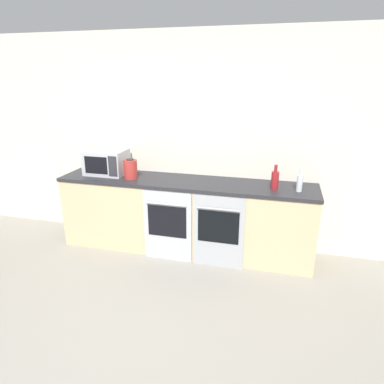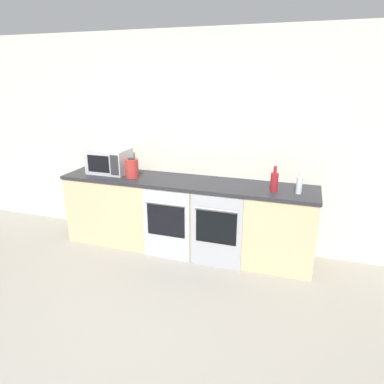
{
  "view_description": "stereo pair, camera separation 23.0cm",
  "coord_description": "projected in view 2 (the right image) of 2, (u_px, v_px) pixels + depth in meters",
  "views": [
    {
      "loc": [
        1.09,
        -1.84,
        2.07
      ],
      "look_at": [
        0.09,
        1.91,
        0.76
      ],
      "focal_mm": 32.0,
      "sensor_mm": 36.0,
      "label": 1
    },
    {
      "loc": [
        1.31,
        -1.77,
        2.07
      ],
      "look_at": [
        0.09,
        1.91,
        0.76
      ],
      "focal_mm": 32.0,
      "sensor_mm": 36.0,
      "label": 2
    }
  ],
  "objects": [
    {
      "name": "oven_left",
      "position": [
        166.0,
        225.0,
        3.98
      ],
      "size": [
        0.58,
        0.06,
        0.85
      ],
      "color": "#B7BABF",
      "rests_on": "ground_plane"
    },
    {
      "name": "wall_back",
      "position": [
        193.0,
        142.0,
        4.24
      ],
      "size": [
        10.0,
        0.06,
        2.6
      ],
      "color": "silver",
      "rests_on": "ground_plane"
    },
    {
      "name": "oven_right",
      "position": [
        216.0,
        232.0,
        3.8
      ],
      "size": [
        0.58,
        0.06,
        0.85
      ],
      "color": "#A8AAAF",
      "rests_on": "ground_plane"
    },
    {
      "name": "kettle",
      "position": [
        132.0,
        168.0,
        4.17
      ],
      "size": [
        0.16,
        0.16,
        0.24
      ],
      "color": "#B2332D",
      "rests_on": "counter_back"
    },
    {
      "name": "bottle_clear",
      "position": [
        299.0,
        185.0,
        3.6
      ],
      "size": [
        0.06,
        0.06,
        0.25
      ],
      "color": "silver",
      "rests_on": "counter_back"
    },
    {
      "name": "counter_back",
      "position": [
        185.0,
        215.0,
        4.22
      ],
      "size": [
        3.08,
        0.62,
        0.9
      ],
      "color": "#D1B789",
      "rests_on": "ground_plane"
    },
    {
      "name": "ground_plane",
      "position": [
        104.0,
        359.0,
        2.65
      ],
      "size": [
        16.0,
        16.0,
        0.0
      ],
      "primitive_type": "plane",
      "color": "gray"
    },
    {
      "name": "bottle_red",
      "position": [
        274.0,
        181.0,
        3.68
      ],
      "size": [
        0.08,
        0.08,
        0.27
      ],
      "color": "maroon",
      "rests_on": "counter_back"
    },
    {
      "name": "microwave",
      "position": [
        109.0,
        161.0,
        4.37
      ],
      "size": [
        0.5,
        0.37,
        0.31
      ],
      "color": "#B7BABF",
      "rests_on": "counter_back"
    }
  ]
}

